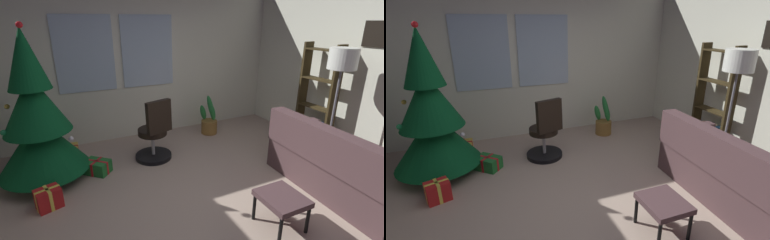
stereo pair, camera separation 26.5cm
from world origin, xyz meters
TOP-DOWN VIEW (x-y plane):
  - ground_plane at (0.00, 0.00)m, footprint 5.17×5.12m
  - wall_back_with_windows at (-0.02, 2.61)m, footprint 5.17×0.12m
  - couch at (1.80, -0.41)m, footprint 1.65×1.83m
  - footstool at (0.53, -0.50)m, footprint 0.41×0.46m
  - holiday_tree at (-1.66, 1.56)m, footprint 1.12×1.12m
  - gift_box_red at (-1.64, 0.88)m, footprint 0.31×0.27m
  - gift_box_green at (-1.03, 1.45)m, footprint 0.42×0.41m
  - gift_box_gold at (-1.36, 2.00)m, footprint 0.30×0.31m
  - office_chair at (-0.15, 1.49)m, footprint 0.56×0.56m
  - bookshelf at (2.37, 0.78)m, footprint 0.18×0.64m
  - floor_lamp at (2.08, 0.23)m, footprint 0.37×0.37m
  - potted_plant at (1.11, 2.07)m, footprint 0.40×0.42m

SIDE VIEW (x-z plane):
  - ground_plane at x=0.00m, z-range -0.10..0.00m
  - gift_box_green at x=-1.03m, z-range 0.00..0.19m
  - gift_box_gold at x=-1.36m, z-range 0.00..0.24m
  - gift_box_red at x=-1.64m, z-range 0.00..0.24m
  - potted_plant at x=1.11m, z-range -0.13..0.58m
  - couch at x=1.80m, z-range -0.14..0.75m
  - footstool at x=0.53m, z-range 0.13..0.50m
  - office_chair at x=-0.15m, z-range -0.11..0.86m
  - bookshelf at x=2.37m, z-range -0.10..1.62m
  - holiday_tree at x=-1.66m, z-range -0.41..2.05m
  - wall_back_with_windows at x=-0.02m, z-range 0.01..2.78m
  - floor_lamp at x=2.08m, z-range 0.60..2.30m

